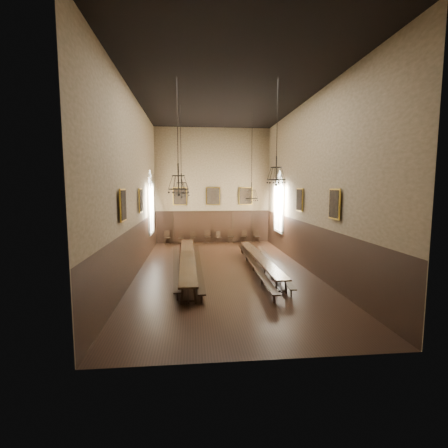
{
  "coord_description": "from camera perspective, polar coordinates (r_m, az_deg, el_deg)",
  "views": [
    {
      "loc": [
        -1.62,
        -16.72,
        4.42
      ],
      "look_at": [
        0.15,
        1.5,
        2.32
      ],
      "focal_mm": 26.0,
      "sensor_mm": 36.0,
      "label": 1
    }
  ],
  "objects": [
    {
      "name": "bench_left_inner",
      "position": [
        17.31,
        -4.6,
        -7.26
      ],
      "size": [
        0.43,
        10.43,
        0.47
      ],
      "rotation": [
        0.0,
        0.0,
        0.01
      ],
      "color": "black",
      "rests_on": "floor"
    },
    {
      "name": "chair_0",
      "position": [
        25.65,
        -9.95,
        -2.78
      ],
      "size": [
        0.57,
        0.57,
        1.04
      ],
      "rotation": [
        0.0,
        0.0,
        0.29
      ],
      "color": "black",
      "rests_on": "floor"
    },
    {
      "name": "wall_left",
      "position": [
        16.97,
        -15.47,
        6.57
      ],
      "size": [
        0.02,
        18.0,
        9.0
      ],
      "primitive_type": "cube",
      "color": "#8D7656",
      "rests_on": "ground"
    },
    {
      "name": "portrait_back_0",
      "position": [
        25.63,
        -7.78,
        4.86
      ],
      "size": [
        1.1,
        0.12,
        1.4
      ],
      "color": "gold",
      "rests_on": "wall_back"
    },
    {
      "name": "table_left",
      "position": [
        17.18,
        -6.42,
        -6.99
      ],
      "size": [
        0.95,
        10.66,
        0.83
      ],
      "rotation": [
        0.0,
        0.0,
        0.02
      ],
      "color": "black",
      "rests_on": "floor"
    },
    {
      "name": "chandelier_front_left",
      "position": [
        14.32,
        -8.03,
        7.3
      ],
      "size": [
        0.9,
        0.9,
        4.84
      ],
      "color": "black",
      "rests_on": "ceiling"
    },
    {
      "name": "chair_1",
      "position": [
        25.61,
        -7.57,
        -2.86
      ],
      "size": [
        0.39,
        0.39,
        0.88
      ],
      "rotation": [
        0.0,
        0.0,
        -0.0
      ],
      "color": "black",
      "rests_on": "floor"
    },
    {
      "name": "chair_6",
      "position": [
        25.92,
        3.51,
        -2.63
      ],
      "size": [
        0.56,
        0.56,
        0.99
      ],
      "rotation": [
        0.0,
        0.0,
        -0.34
      ],
      "color": "black",
      "rests_on": "floor"
    },
    {
      "name": "bench_right_inner",
      "position": [
        17.31,
        5.16,
        -7.27
      ],
      "size": [
        0.54,
        10.4,
        0.47
      ],
      "rotation": [
        0.0,
        0.0,
        -0.02
      ],
      "color": "black",
      "rests_on": "floor"
    },
    {
      "name": "portrait_left_0",
      "position": [
        17.95,
        -14.44,
        4.03
      ],
      "size": [
        0.12,
        1.0,
        1.3
      ],
      "color": "gold",
      "rests_on": "wall_left"
    },
    {
      "name": "wall_back",
      "position": [
        25.78,
        -1.97,
        6.7
      ],
      "size": [
        9.0,
        0.02,
        9.0
      ],
      "primitive_type": "cube",
      "color": "#8D7656",
      "rests_on": "ground"
    },
    {
      "name": "portrait_right_1",
      "position": [
        14.54,
        18.86,
        3.35
      ],
      "size": [
        0.12,
        1.0,
        1.3
      ],
      "color": "gold",
      "rests_on": "wall_right"
    },
    {
      "name": "chair_5",
      "position": [
        25.77,
        1.22,
        -2.64
      ],
      "size": [
        0.47,
        0.47,
        1.04
      ],
      "rotation": [
        0.0,
        0.0,
        -0.03
      ],
      "color": "black",
      "rests_on": "floor"
    },
    {
      "name": "chair_7",
      "position": [
        26.14,
        5.77,
        -2.59
      ],
      "size": [
        0.43,
        0.43,
        0.97
      ],
      "rotation": [
        0.0,
        0.0,
        0.01
      ],
      "color": "black",
      "rests_on": "floor"
    },
    {
      "name": "chandelier_back_right",
      "position": [
        19.31,
        4.86,
        5.72
      ],
      "size": [
        0.77,
        0.77,
        5.4
      ],
      "color": "black",
      "rests_on": "ceiling"
    },
    {
      "name": "floor",
      "position": [
        17.37,
        -0.03,
        -8.24
      ],
      "size": [
        9.0,
        18.0,
        0.02
      ],
      "primitive_type": "cube",
      "color": "black",
      "rests_on": "ground"
    },
    {
      "name": "chandelier_front_right",
      "position": [
        14.42,
        9.18,
        8.89
      ],
      "size": [
        0.82,
        0.82,
        4.41
      ],
      "color": "black",
      "rests_on": "ceiling"
    },
    {
      "name": "portrait_left_1",
      "position": [
        13.52,
        -17.36,
        3.19
      ],
      "size": [
        0.12,
        1.0,
        1.3
      ],
      "color": "gold",
      "rests_on": "wall_left"
    },
    {
      "name": "window_left",
      "position": [
        22.42,
        -12.78,
        3.76
      ],
      "size": [
        0.2,
        2.2,
        4.6
      ],
      "primitive_type": null,
      "color": "white",
      "rests_on": "wall_left"
    },
    {
      "name": "wall_right",
      "position": [
        17.81,
        14.67,
        6.58
      ],
      "size": [
        0.02,
        18.0,
        9.0
      ],
      "primitive_type": "cube",
      "color": "#8D7656",
      "rests_on": "ground"
    },
    {
      "name": "chair_3",
      "position": [
        25.69,
        -2.89,
        -2.69
      ],
      "size": [
        0.54,
        0.54,
        1.02
      ],
      "rotation": [
        0.0,
        0.0,
        0.22
      ],
      "color": "black",
      "rests_on": "floor"
    },
    {
      "name": "chair_4",
      "position": [
        25.75,
        -0.91,
        -2.73
      ],
      "size": [
        0.52,
        0.52,
        0.92
      ],
      "rotation": [
        0.0,
        0.0,
        0.34
      ],
      "color": "black",
      "rests_on": "floor"
    },
    {
      "name": "wainscot_panelling",
      "position": [
        17.09,
        -0.03,
        -4.15
      ],
      "size": [
        9.0,
        18.0,
        2.5
      ],
      "primitive_type": null,
      "color": "black",
      "rests_on": "floor"
    },
    {
      "name": "table_right",
      "position": [
        17.73,
        6.23,
        -6.76
      ],
      "size": [
        0.76,
        9.14,
        0.71
      ],
      "rotation": [
        0.0,
        0.0,
        0.01
      ],
      "color": "black",
      "rests_on": "floor"
    },
    {
      "name": "window_right",
      "position": [
        23.05,
        9.68,
        3.9
      ],
      "size": [
        0.2,
        2.2,
        4.6
      ],
      "primitive_type": null,
      "color": "white",
      "rests_on": "wall_right"
    },
    {
      "name": "bench_left_outer",
      "position": [
        17.38,
        -8.45,
        -7.32
      ],
      "size": [
        0.88,
        9.76,
        0.44
      ],
      "rotation": [
        0.0,
        0.0,
        0.06
      ],
      "color": "black",
      "rests_on": "floor"
    },
    {
      "name": "chandelier_back_left",
      "position": [
        19.05,
        -7.5,
        6.38
      ],
      "size": [
        0.92,
        0.92,
        5.09
      ],
      "color": "black",
      "rests_on": "ceiling"
    },
    {
      "name": "bench_right_outer",
      "position": [
        17.63,
        8.49,
        -7.17
      ],
      "size": [
        0.87,
        9.21,
        0.41
      ],
      "rotation": [
        0.0,
        0.0,
        -0.06
      ],
      "color": "black",
      "rests_on": "floor"
    },
    {
      "name": "chair_2",
      "position": [
        25.66,
        -5.45,
        -2.8
      ],
      "size": [
        0.45,
        0.45,
        0.9
      ],
      "rotation": [
        0.0,
        0.0,
        0.15
      ],
      "color": "black",
      "rests_on": "floor"
    },
    {
      "name": "wall_front",
      "position": [
        7.88,
        6.35,
        7.09
      ],
      "size": [
        9.0,
        0.02,
        9.0
      ],
      "primitive_type": "cube",
      "color": "#8D7656",
      "rests_on": "ground"
    },
    {
      "name": "ceiling",
      "position": [
        17.42,
        -0.03,
        21.82
      ],
      "size": [
        9.0,
        18.0,
        0.02
      ],
      "primitive_type": "cube",
      "color": "black",
      "rests_on": "ground"
    },
    {
      "name": "portrait_back_1",
      "position": [
        25.66,
        -1.95,
        4.92
      ],
      "size": [
        1.1,
        0.12,
        1.4
      ],
      "color": "gold",
      "rests_on": "wall_back"
    },
    {
      "name": "portrait_right_0",
      "position": [
        18.72,
        13.17,
        4.16
      ],
      "size": [
        0.12,
        1.0,
        1.3
      ],
      "color": "gold",
      "rests_on": "wall_right"
    },
    {
      "name": "portrait_back_2",
      "position": [
        25.96,
        3.81,
        4.93
      ],
      "size": [
        1.1,
        0.12,
        1.4
      ],
      "color": "gold",
      "rests_on": "wall_back"
    }
  ]
}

